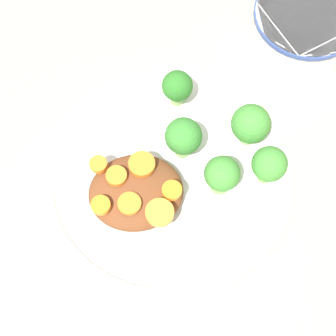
# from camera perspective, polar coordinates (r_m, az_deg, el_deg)

# --- Properties ---
(ground_plane) EXTENTS (4.00, 4.00, 0.00)m
(ground_plane) POSITION_cam_1_polar(r_m,az_deg,el_deg) (0.61, 0.00, -1.35)
(ground_plane) COLOR tan
(plate) EXTENTS (0.26, 0.26, 0.03)m
(plate) POSITION_cam_1_polar(r_m,az_deg,el_deg) (0.59, 0.00, -0.84)
(plate) COLOR silver
(plate) RESTS_ON ground_plane
(dip_bowl) EXTENTS (0.12, 0.12, 0.05)m
(dip_bowl) POSITION_cam_1_polar(r_m,az_deg,el_deg) (0.69, 13.66, 13.96)
(dip_bowl) COLOR silver
(dip_bowl) RESTS_ON ground_plane
(stew_mound) EXTENTS (0.10, 0.08, 0.03)m
(stew_mound) POSITION_cam_1_polar(r_m,az_deg,el_deg) (0.56, -3.27, -2.47)
(stew_mound) COLOR brown
(stew_mound) RESTS_ON plate
(broccoli_floret_0) EXTENTS (0.04, 0.04, 0.05)m
(broccoli_floret_0) POSITION_cam_1_polar(r_m,az_deg,el_deg) (0.56, 5.48, -0.72)
(broccoli_floret_0) COLOR #7FA85B
(broccoli_floret_0) RESTS_ON plate
(broccoli_floret_1) EXTENTS (0.03, 0.03, 0.05)m
(broccoli_floret_1) POSITION_cam_1_polar(r_m,az_deg,el_deg) (0.60, 0.95, 8.23)
(broccoli_floret_1) COLOR #7FA85B
(broccoli_floret_1) RESTS_ON plate
(broccoli_floret_2) EXTENTS (0.04, 0.04, 0.05)m
(broccoli_floret_2) POSITION_cam_1_polar(r_m,az_deg,el_deg) (0.58, 8.38, 4.39)
(broccoli_floret_2) COLOR #7FA85B
(broccoli_floret_2) RESTS_ON plate
(broccoli_floret_3) EXTENTS (0.04, 0.04, 0.06)m
(broccoli_floret_3) POSITION_cam_1_polar(r_m,az_deg,el_deg) (0.57, 1.57, 3.14)
(broccoli_floret_3) COLOR #7FA85B
(broccoli_floret_3) RESTS_ON plate
(broccoli_floret_4) EXTENTS (0.04, 0.04, 0.05)m
(broccoli_floret_4) POSITION_cam_1_polar(r_m,az_deg,el_deg) (0.56, 10.23, 0.32)
(broccoli_floret_4) COLOR #759E51
(broccoli_floret_4) RESTS_ON plate
(carrot_slice_0) EXTENTS (0.03, 0.03, 0.01)m
(carrot_slice_0) POSITION_cam_1_polar(r_m,az_deg,el_deg) (0.56, -2.72, 0.73)
(carrot_slice_0) COLOR orange
(carrot_slice_0) RESTS_ON stew_mound
(carrot_slice_1) EXTENTS (0.02, 0.02, 0.00)m
(carrot_slice_1) POSITION_cam_1_polar(r_m,az_deg,el_deg) (0.54, -3.94, -3.62)
(carrot_slice_1) COLOR orange
(carrot_slice_1) RESTS_ON stew_mound
(carrot_slice_2) EXTENTS (0.02, 0.02, 0.01)m
(carrot_slice_2) POSITION_cam_1_polar(r_m,az_deg,el_deg) (0.54, -6.84, -3.78)
(carrot_slice_2) COLOR orange
(carrot_slice_2) RESTS_ON stew_mound
(carrot_slice_3) EXTENTS (0.02, 0.02, 0.01)m
(carrot_slice_3) POSITION_cam_1_polar(r_m,az_deg,el_deg) (0.55, -5.26, -0.81)
(carrot_slice_3) COLOR orange
(carrot_slice_3) RESTS_ON stew_mound
(carrot_slice_4) EXTENTS (0.02, 0.02, 0.01)m
(carrot_slice_4) POSITION_cam_1_polar(r_m,az_deg,el_deg) (0.55, 0.47, -2.27)
(carrot_slice_4) COLOR orange
(carrot_slice_4) RESTS_ON stew_mound
(carrot_slice_5) EXTENTS (0.03, 0.03, 0.01)m
(carrot_slice_5) POSITION_cam_1_polar(r_m,az_deg,el_deg) (0.54, -0.85, -4.55)
(carrot_slice_5) COLOR orange
(carrot_slice_5) RESTS_ON stew_mound
(carrot_slice_6) EXTENTS (0.02, 0.02, 0.01)m
(carrot_slice_6) POSITION_cam_1_polar(r_m,az_deg,el_deg) (0.56, -7.09, 0.36)
(carrot_slice_6) COLOR orange
(carrot_slice_6) RESTS_ON stew_mound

